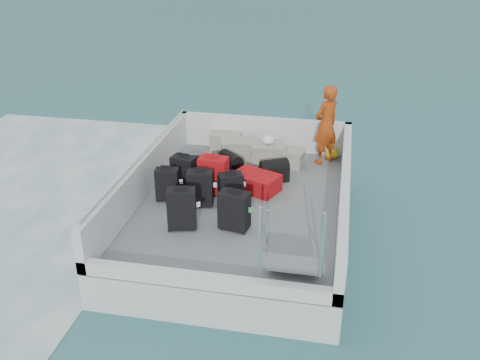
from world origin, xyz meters
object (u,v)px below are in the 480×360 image
Objects in this scene: passenger at (326,125)px; suitcase_4 at (200,189)px; suitcase_5 at (214,176)px; suitcase_2 at (184,173)px; crate_0 at (226,142)px; suitcase_7 at (231,189)px; suitcase_8 at (256,182)px; crate_1 at (238,150)px; crate_3 at (290,159)px; suitcase_6 at (234,211)px; suitcase_3 at (182,210)px; suitcase_1 at (168,185)px; crate_2 at (268,154)px.

suitcase_4 is at bearing 0.92° from passenger.
suitcase_4 is 0.93× the size of suitcase_5.
suitcase_2 is 0.56m from suitcase_5.
suitcase_2 is 0.92× the size of suitcase_5.
suitcase_2 is 1.03× the size of crate_0.
suitcase_8 is at bearing 33.83° from suitcase_7.
suitcase_2 reaches higher than suitcase_7.
passenger is at bearing 39.29° from suitcase_4.
crate_0 is at bearing 92.77° from suitcase_2.
suitcase_2 is at bearing 178.66° from suitcase_5.
suitcase_8 is 1.32× the size of crate_0.
crate_1 is (-0.60, 1.32, 0.03)m from suitcase_8.
crate_1 is at bearing 171.92° from crate_3.
suitcase_2 is 0.98× the size of suitcase_6.
suitcase_3 is at bearing -62.29° from suitcase_2.
suitcase_4 is 0.50m from suitcase_5.
suitcase_8 is at bearing 21.59° from suitcase_2.
suitcase_6 is at bearing -101.12° from suitcase_7.
suitcase_5 reaches higher than suitcase_4.
suitcase_1 is 1.09m from suitcase_7.
suitcase_7 reaches higher than crate_0.
suitcase_7 reaches higher than crate_1.
crate_2 is at bearing 56.95° from suitcase_4.
crate_0 is 0.38× the size of passenger.
crate_0 is 1.08m from crate_2.
suitcase_2 is at bearing 121.77° from suitcase_8.
suitcase_7 is (1.09, 0.07, -0.02)m from suitcase_1.
suitcase_1 is 0.97× the size of crate_0.
crate_2 is at bearing 98.16° from suitcase_6.
crate_2 is (0.36, 1.83, -0.09)m from suitcase_7.
suitcase_3 is at bearing -96.17° from crate_1.
crate_0 is 0.97× the size of crate_2.
suitcase_4 is 2.32m from crate_3.
suitcase_5 is at bearing 132.79° from suitcase_8.
crate_3 is 0.96m from passenger.
suitcase_3 reaches higher than suitcase_2.
passenger is at bearing 78.03° from suitcase_6.
suitcase_2 is 1.93m from crate_0.
crate_1 is at bearing 59.90° from suitcase_1.
suitcase_5 is 0.78m from suitcase_8.
suitcase_8 is at bearing 45.06° from suitcase_3.
passenger is at bearing -14.16° from suitcase_8.
suitcase_2 is at bearing -132.29° from crate_2.
suitcase_5 is at bearing -94.08° from crate_1.
suitcase_6 is at bearing -36.10° from suitcase_1.
suitcase_4 is (0.44, -0.55, 0.00)m from suitcase_2.
crate_1 is at bearing 172.14° from crate_2.
crate_3 is at bearing 0.86° from suitcase_8.
suitcase_6 is 3.17m from passenger.
suitcase_7 is 0.70m from suitcase_8.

